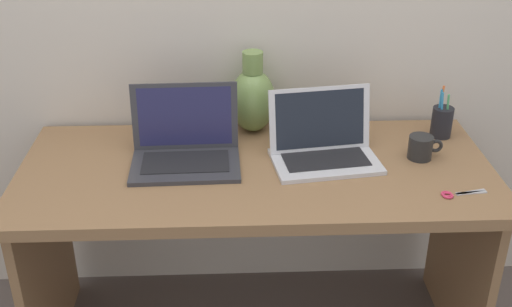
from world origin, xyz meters
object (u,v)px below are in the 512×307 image
at_px(laptop_left, 185,142).
at_px(pen_cup, 442,121).
at_px(coffee_mug, 421,147).
at_px(scissors, 456,194).
at_px(laptop_right, 323,141).
at_px(green_vase, 253,98).

height_order(laptop_left, pen_cup, laptop_left).
relative_size(coffee_mug, scissors, 0.80).
bearing_deg(laptop_right, pen_cup, 18.47).
xyz_separation_m(green_vase, scissors, (0.61, -0.49, -0.12)).
distance_m(laptop_left, green_vase, 0.33).
distance_m(laptop_left, laptop_right, 0.46).
xyz_separation_m(green_vase, pen_cup, (0.68, -0.08, -0.07)).
bearing_deg(scissors, coffee_mug, 100.56).
height_order(green_vase, coffee_mug, green_vase).
relative_size(laptop_left, pen_cup, 1.93).
height_order(pen_cup, scissors, pen_cup).
height_order(laptop_right, green_vase, green_vase).
relative_size(laptop_right, green_vase, 1.25).
bearing_deg(laptop_right, green_vase, 134.57).
relative_size(laptop_left, coffee_mug, 3.10).
relative_size(laptop_left, laptop_right, 0.96).
distance_m(laptop_left, pen_cup, 0.93).
bearing_deg(scissors, laptop_right, 145.59).
bearing_deg(pen_cup, scissors, -100.06).
relative_size(coffee_mug, pen_cup, 0.62).
height_order(laptop_left, laptop_right, laptop_left).
height_order(green_vase, pen_cup, green_vase).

